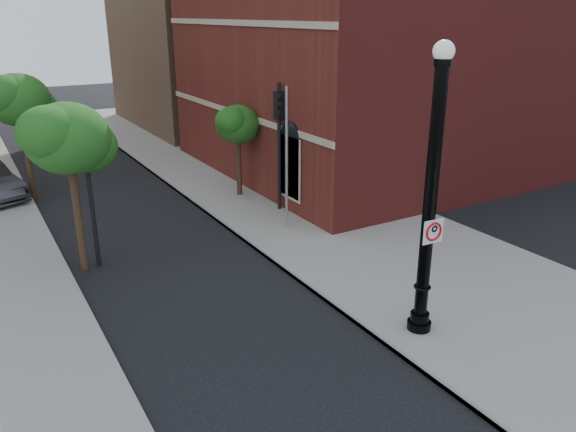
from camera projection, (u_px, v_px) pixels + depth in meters
ground at (305, 358)px, 13.66m from camera, size 120.00×120.00×0.00m
sidewalk_right at (299, 203)px, 24.60m from camera, size 8.00×60.00×0.12m
curb_edge at (216, 218)px, 22.70m from camera, size 0.10×60.00×0.14m
brick_wall_building at (417, 45)px, 30.51m from camera, size 22.30×16.30×12.50m
bg_building_tan_b at (274, 25)px, 43.20m from camera, size 22.00×14.00×14.00m
lamppost at (429, 210)px, 13.58m from camera, size 0.62×0.62×7.36m
no_parking_sign at (433, 231)px, 13.60m from camera, size 0.61×0.08×0.61m
traffic_signal_left at (87, 165)px, 17.45m from camera, size 0.40×0.45×5.11m
traffic_signal_right at (279, 127)px, 22.50m from camera, size 0.36×0.45×5.34m
utility_pole at (287, 161)px, 20.82m from camera, size 0.11×0.11×5.46m
street_tree_a at (69, 140)px, 16.93m from camera, size 3.02×2.73×5.44m
street_tree_b at (19, 101)px, 23.77m from camera, size 3.08×2.79×5.56m
street_tree_c at (238, 125)px, 24.55m from camera, size 2.31×2.09×4.16m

